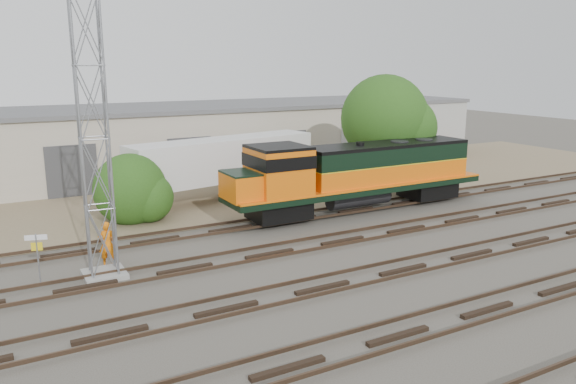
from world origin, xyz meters
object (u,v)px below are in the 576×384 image
semi_trailer (228,161)px  signal_tower (94,144)px  locomotive (355,173)px  worker (107,244)px

semi_trailer → signal_tower: bearing=-144.7°
locomotive → signal_tower: (-15.01, -3.54, 3.16)m
locomotive → signal_tower: 15.74m
worker → locomotive: bearing=-153.3°
semi_trailer → worker: bearing=-147.1°
worker → semi_trailer: semi_trailer is taller
locomotive → worker: (-14.60, -2.32, -1.31)m
signal_tower → semi_trailer: size_ratio=0.87×
signal_tower → worker: size_ratio=5.67×
locomotive → semi_trailer: (-5.14, 6.79, 0.15)m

